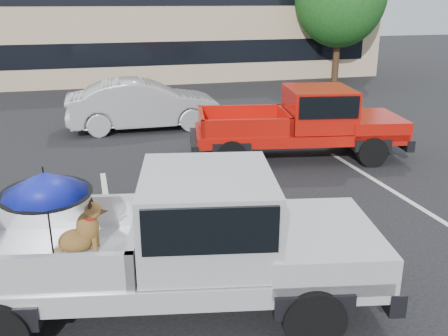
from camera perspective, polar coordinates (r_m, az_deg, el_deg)
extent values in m
plane|color=black|center=(8.68, 8.01, -8.39)|extent=(90.00, 90.00, 0.00)
cube|color=silver|center=(9.87, -13.09, -5.24)|extent=(0.12, 5.00, 0.01)
cube|color=silver|center=(11.65, 17.80, -1.93)|extent=(0.12, 5.00, 0.01)
cube|color=tan|center=(28.55, -5.13, 16.76)|extent=(20.00, 8.00, 6.00)
cube|color=black|center=(24.75, -3.30, 13.03)|extent=(18.00, 0.08, 1.10)
cylinder|color=#332114|center=(26.20, 12.72, 12.63)|extent=(0.32, 0.32, 2.73)
cylinder|color=#332114|center=(32.48, 1.13, 14.27)|extent=(0.32, 0.32, 2.86)
cylinder|color=black|center=(7.93, -19.96, -9.07)|extent=(0.80, 0.42, 0.76)
cylinder|color=black|center=(6.22, 10.13, -16.42)|extent=(0.80, 0.42, 0.76)
cylinder|color=black|center=(7.75, 6.87, -8.67)|extent=(0.80, 0.42, 0.76)
cube|color=silver|center=(6.69, -6.67, -10.59)|extent=(5.66, 2.94, 0.28)
cube|color=silver|center=(6.78, 10.58, -8.34)|extent=(1.85, 2.18, 0.46)
cube|color=black|center=(7.17, 16.31, -10.65)|extent=(0.58, 1.96, 0.30)
cube|color=silver|center=(6.38, -1.93, -5.14)|extent=(1.98, 2.13, 1.05)
cube|color=black|center=(6.30, -1.95, -3.48)|extent=(1.85, 2.20, 0.55)
cube|color=black|center=(6.89, -19.02, -10.07)|extent=(2.62, 2.25, 0.10)
cube|color=silver|center=(7.52, -17.66, -4.90)|extent=(2.28, 0.55, 0.50)
cube|color=silver|center=(6.02, -21.35, -11.49)|extent=(2.28, 0.55, 0.50)
cube|color=silver|center=(6.55, -9.87, -7.86)|extent=(0.46, 1.82, 0.50)
ellipsoid|color=brown|center=(6.87, -16.52, -7.96)|extent=(0.53, 0.47, 0.31)
cylinder|color=brown|center=(6.77, -14.53, -8.55)|extent=(0.07, 0.07, 0.23)
cylinder|color=brown|center=(6.90, -14.32, -7.97)|extent=(0.07, 0.07, 0.23)
ellipsoid|color=brown|center=(6.75, -15.31, -6.51)|extent=(0.34, 0.31, 0.41)
cylinder|color=red|center=(6.70, -15.24, -5.47)|extent=(0.20, 0.20, 0.04)
sphere|color=brown|center=(6.64, -14.74, -4.71)|extent=(0.22, 0.22, 0.22)
cone|color=black|center=(6.63, -13.67, -4.85)|extent=(0.17, 0.13, 0.11)
cone|color=black|center=(6.55, -15.08, -3.98)|extent=(0.08, 0.08, 0.12)
cone|color=black|center=(6.66, -14.90, -3.60)|extent=(0.08, 0.08, 0.12)
cylinder|color=brown|center=(6.95, -17.85, -8.66)|extent=(0.27, 0.05, 0.09)
cylinder|color=black|center=(6.52, -19.31, -6.15)|extent=(0.02, 0.10, 1.05)
cone|color=#121CA4|center=(6.32, -19.83, -1.64)|extent=(1.10, 1.12, 0.36)
cylinder|color=black|center=(6.27, -19.99, -0.27)|extent=(0.02, 0.02, 0.10)
cylinder|color=black|center=(6.36, -19.71, -2.74)|extent=(1.10, 1.10, 0.09)
cylinder|color=black|center=(12.00, 0.87, 1.44)|extent=(0.77, 0.40, 0.74)
cylinder|color=black|center=(13.71, 0.11, 3.64)|extent=(0.77, 0.40, 0.74)
cylinder|color=black|center=(12.82, 16.55, 1.79)|extent=(0.77, 0.40, 0.74)
cylinder|color=black|center=(14.43, 14.05, 3.85)|extent=(0.77, 0.40, 0.74)
cube|color=#B6110A|center=(13.07, 8.32, 3.96)|extent=(5.47, 2.77, 0.27)
cube|color=#B6110A|center=(13.59, 16.37, 4.85)|extent=(1.76, 2.09, 0.45)
cube|color=black|center=(13.96, 19.01, 3.38)|extent=(0.53, 1.90, 0.29)
cube|color=black|center=(12.77, -3.44, 3.02)|extent=(0.51, 1.90, 0.27)
cube|color=#B6110A|center=(13.05, 10.75, 6.78)|extent=(1.89, 2.04, 1.02)
cube|color=black|center=(13.01, 10.80, 7.62)|extent=(1.77, 2.11, 0.53)
cube|color=black|center=(12.80, 2.20, 4.11)|extent=(2.51, 2.15, 0.10)
cube|color=#B6110A|center=(13.55, 1.77, 6.20)|extent=(2.21, 0.50, 0.48)
cube|color=#B6110A|center=(11.92, 2.71, 4.45)|extent=(2.21, 0.50, 0.48)
cube|color=#B6110A|center=(12.65, -2.60, 5.28)|extent=(0.42, 1.77, 0.48)
cube|color=#B6110A|center=(12.91, 6.93, 5.44)|extent=(0.42, 1.77, 0.48)
imported|color=#B0B3B8|center=(16.09, -9.14, 7.19)|extent=(4.79, 1.73, 1.57)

